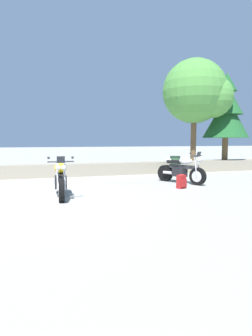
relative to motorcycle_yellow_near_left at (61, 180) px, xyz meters
The scene contains 8 objects.
ground_plane 1.02m from the motorcycle_yellow_near_left, 168.73° to the right, with size 120.00×120.00×0.00m, color #A3A099.
stone_wall 4.71m from the motorcycle_yellow_near_left, 100.82° to the left, with size 36.00×0.80×0.55m, color gray.
motorcycle_yellow_near_left is the anchor object (origin of this frame).
motorcycle_white_centre 4.65m from the motorcycle_yellow_near_left, 16.65° to the left, with size 1.13×1.92×1.18m.
rider_backpack 3.91m from the motorcycle_yellow_near_left, ahead, with size 0.35×0.33×0.47m.
leafy_tree_mid_left 9.29m from the motorcycle_yellow_near_left, 33.73° to the left, with size 3.34×3.18×5.05m.
pine_tree_mid_right 10.40m from the motorcycle_yellow_near_left, 28.46° to the left, with size 2.33×2.33×4.49m.
trash_bin 6.54m from the motorcycle_yellow_near_left, 34.36° to the left, with size 0.46×0.46×0.86m.
Camera 1 is at (0.26, -7.92, 1.57)m, focal length 30.76 mm.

